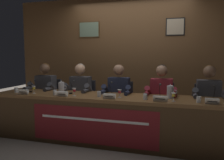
# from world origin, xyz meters

# --- Properties ---
(ground_plane) EXTENTS (12.00, 12.00, 0.00)m
(ground_plane) POSITION_xyz_m (0.00, 0.00, 0.00)
(ground_plane) COLOR #70665B
(wall_back_panelled) EXTENTS (5.16, 0.14, 2.60)m
(wall_back_panelled) POSITION_xyz_m (-0.00, 1.39, 1.30)
(wall_back_panelled) COLOR brown
(wall_back_panelled) RESTS_ON ground_plane
(conference_table) EXTENTS (3.96, 0.75, 0.74)m
(conference_table) POSITION_xyz_m (-0.01, -0.11, 0.51)
(conference_table) COLOR brown
(conference_table) RESTS_ON ground_plane
(chair_far_left) EXTENTS (0.44, 0.44, 0.90)m
(chair_far_left) POSITION_xyz_m (-1.46, 0.56, 0.44)
(chair_far_left) COLOR black
(chair_far_left) RESTS_ON ground_plane
(panelist_far_left) EXTENTS (0.51, 0.48, 1.23)m
(panelist_far_left) POSITION_xyz_m (-1.46, 0.36, 0.71)
(panelist_far_left) COLOR black
(panelist_far_left) RESTS_ON ground_plane
(nameplate_far_left) EXTENTS (0.18, 0.06, 0.08)m
(nameplate_far_left) POSITION_xyz_m (-1.44, -0.27, 0.78)
(nameplate_far_left) COLOR white
(nameplate_far_left) RESTS_ON conference_table
(juice_glass_far_left) EXTENTS (0.06, 0.06, 0.12)m
(juice_glass_far_left) POSITION_xyz_m (-1.33, -0.14, 0.83)
(juice_glass_far_left) COLOR white
(juice_glass_far_left) RESTS_ON conference_table
(water_cup_far_left) EXTENTS (0.06, 0.06, 0.08)m
(water_cup_far_left) POSITION_xyz_m (-1.66, -0.16, 0.78)
(water_cup_far_left) COLOR silver
(water_cup_far_left) RESTS_ON conference_table
(microphone_far_left) EXTENTS (0.06, 0.17, 0.22)m
(microphone_far_left) POSITION_xyz_m (-1.45, -0.01, 0.82)
(microphone_far_left) COLOR black
(microphone_far_left) RESTS_ON conference_table
(chair_left) EXTENTS (0.44, 0.44, 0.90)m
(chair_left) POSITION_xyz_m (-0.73, 0.56, 0.44)
(chair_left) COLOR black
(chair_left) RESTS_ON ground_plane
(panelist_left) EXTENTS (0.51, 0.48, 1.23)m
(panelist_left) POSITION_xyz_m (-0.73, 0.36, 0.71)
(panelist_left) COLOR black
(panelist_left) RESTS_ON ground_plane
(nameplate_left) EXTENTS (0.19, 0.06, 0.08)m
(nameplate_left) POSITION_xyz_m (-0.73, -0.28, 0.78)
(nameplate_left) COLOR white
(nameplate_left) RESTS_ON conference_table
(juice_glass_left) EXTENTS (0.06, 0.06, 0.12)m
(juice_glass_left) POSITION_xyz_m (-0.57, -0.17, 0.83)
(juice_glass_left) COLOR white
(juice_glass_left) RESTS_ON conference_table
(water_cup_left) EXTENTS (0.06, 0.06, 0.08)m
(water_cup_left) POSITION_xyz_m (-0.90, -0.20, 0.78)
(water_cup_left) COLOR silver
(water_cup_left) RESTS_ON conference_table
(microphone_left) EXTENTS (0.06, 0.17, 0.22)m
(microphone_left) POSITION_xyz_m (-0.70, 0.02, 0.82)
(microphone_left) COLOR black
(microphone_left) RESTS_ON conference_table
(chair_center) EXTENTS (0.44, 0.44, 0.90)m
(chair_center) POSITION_xyz_m (0.00, 0.56, 0.44)
(chair_center) COLOR black
(chair_center) RESTS_ON ground_plane
(panelist_center) EXTENTS (0.51, 0.48, 1.23)m
(panelist_center) POSITION_xyz_m (0.00, 0.36, 0.71)
(panelist_center) COLOR black
(panelist_center) RESTS_ON ground_plane
(nameplate_center) EXTENTS (0.19, 0.06, 0.08)m
(nameplate_center) POSITION_xyz_m (0.04, -0.27, 0.78)
(nameplate_center) COLOR white
(nameplate_center) RESTS_ON conference_table
(juice_glass_center) EXTENTS (0.06, 0.06, 0.12)m
(juice_glass_center) POSITION_xyz_m (0.15, -0.12, 0.83)
(juice_glass_center) COLOR white
(juice_glass_center) RESTS_ON conference_table
(water_cup_center) EXTENTS (0.06, 0.06, 0.08)m
(water_cup_center) POSITION_xyz_m (-0.16, -0.15, 0.78)
(water_cup_center) COLOR silver
(water_cup_center) RESTS_ON conference_table
(microphone_center) EXTENTS (0.06, 0.17, 0.22)m
(microphone_center) POSITION_xyz_m (-0.03, 0.00, 0.82)
(microphone_center) COLOR black
(microphone_center) RESTS_ON conference_table
(chair_right) EXTENTS (0.44, 0.44, 0.90)m
(chair_right) POSITION_xyz_m (0.73, 0.56, 0.44)
(chair_right) COLOR black
(chair_right) RESTS_ON ground_plane
(panelist_right) EXTENTS (0.51, 0.48, 1.23)m
(panelist_right) POSITION_xyz_m (0.73, 0.36, 0.71)
(panelist_right) COLOR black
(panelist_right) RESTS_ON ground_plane
(nameplate_right) EXTENTS (0.20, 0.06, 0.08)m
(nameplate_right) POSITION_xyz_m (0.77, -0.26, 0.78)
(nameplate_right) COLOR white
(nameplate_right) RESTS_ON conference_table
(juice_glass_right) EXTENTS (0.06, 0.06, 0.12)m
(juice_glass_right) POSITION_xyz_m (0.95, -0.19, 0.83)
(juice_glass_right) COLOR white
(juice_glass_right) RESTS_ON conference_table
(water_cup_right) EXTENTS (0.06, 0.06, 0.08)m
(water_cup_right) POSITION_xyz_m (0.55, -0.18, 0.78)
(water_cup_right) COLOR silver
(water_cup_right) RESTS_ON conference_table
(microphone_right) EXTENTS (0.06, 0.17, 0.22)m
(microphone_right) POSITION_xyz_m (0.74, -0.04, 0.82)
(microphone_right) COLOR black
(microphone_right) RESTS_ON conference_table
(chair_far_right) EXTENTS (0.44, 0.44, 0.90)m
(chair_far_right) POSITION_xyz_m (1.46, 0.56, 0.44)
(chair_far_right) COLOR black
(chair_far_right) RESTS_ON ground_plane
(panelist_far_right) EXTENTS (0.51, 0.48, 1.23)m
(panelist_far_right) POSITION_xyz_m (1.46, 0.36, 0.71)
(panelist_far_right) COLOR black
(panelist_far_right) RESTS_ON ground_plane
(nameplate_far_right) EXTENTS (0.17, 0.06, 0.08)m
(nameplate_far_right) POSITION_xyz_m (1.43, -0.26, 0.78)
(nameplate_far_right) COLOR white
(nameplate_far_right) RESTS_ON conference_table
(water_cup_far_right) EXTENTS (0.06, 0.06, 0.08)m
(water_cup_far_right) POSITION_xyz_m (1.27, -0.18, 0.78)
(water_cup_far_right) COLOR silver
(water_cup_far_right) RESTS_ON conference_table
(microphone_far_right) EXTENTS (0.06, 0.17, 0.22)m
(microphone_far_right) POSITION_xyz_m (1.50, 0.03, 0.82)
(microphone_far_right) COLOR black
(microphone_far_right) RESTS_ON conference_table
(water_pitcher_left_side) EXTENTS (0.15, 0.10, 0.21)m
(water_pitcher_left_side) POSITION_xyz_m (-0.89, -0.00, 0.84)
(water_pitcher_left_side) COLOR silver
(water_pitcher_left_side) RESTS_ON conference_table
(water_pitcher_right_side) EXTENTS (0.15, 0.10, 0.21)m
(water_pitcher_right_side) POSITION_xyz_m (0.89, 0.03, 0.84)
(water_pitcher_right_side) COLOR silver
(water_pitcher_right_side) RESTS_ON conference_table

